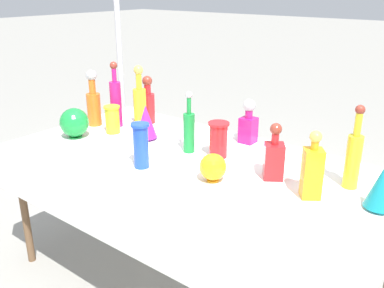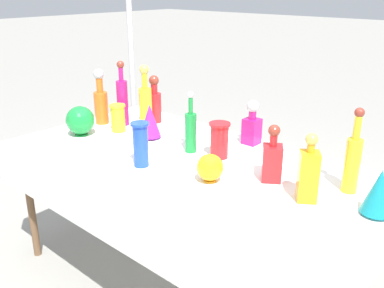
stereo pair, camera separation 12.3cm
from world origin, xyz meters
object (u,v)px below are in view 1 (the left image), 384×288
object	(u,v)px
tall_bottle_5	(148,103)
round_bowl_0	(74,123)
tall_bottle_3	(354,156)
square_decanter_1	(312,170)
cardboard_box_behind_left	(245,180)
tall_bottle_2	(140,104)
square_decanter_2	(248,124)
canopy_pole	(121,75)
tall_bottle_1	(189,130)
slender_vase_1	(141,144)
fluted_vase_0	(146,122)
slender_vase_2	(218,138)
tall_bottle_4	(116,101)
tall_bottle_0	(94,103)
slender_vase_0	(112,118)
fluted_vase_1	(382,187)
round_bowl_1	(213,167)
square_decanter_0	(274,157)

from	to	relation	value
tall_bottle_5	round_bowl_0	world-z (taller)	tall_bottle_5
tall_bottle_3	square_decanter_1	xyz separation A→B (m)	(-0.10, -0.20, -0.02)
square_decanter_1	cardboard_box_behind_left	bearing A→B (deg)	131.17
tall_bottle_2	tall_bottle_3	world-z (taller)	tall_bottle_2
square_decanter_2	canopy_pole	distance (m)	1.46
tall_bottle_1	slender_vase_1	xyz separation A→B (m)	(-0.06, -0.31, -0.00)
square_decanter_1	canopy_pole	distance (m)	2.12
tall_bottle_1	fluted_vase_0	bearing A→B (deg)	179.52
tall_bottle_1	slender_vase_2	size ratio (longest dim) A/B	1.77
tall_bottle_4	square_decanter_2	world-z (taller)	tall_bottle_4
tall_bottle_0	tall_bottle_3	world-z (taller)	tall_bottle_3
slender_vase_0	square_decanter_1	bearing A→B (deg)	-2.13
slender_vase_1	cardboard_box_behind_left	bearing A→B (deg)	98.25
fluted_vase_0	cardboard_box_behind_left	world-z (taller)	fluted_vase_0
tall_bottle_4	round_bowl_0	size ratio (longest dim) A/B	2.32
fluted_vase_1	round_bowl_1	distance (m)	0.71
tall_bottle_0	slender_vase_1	distance (m)	0.77
tall_bottle_4	tall_bottle_3	bearing A→B (deg)	1.76
tall_bottle_1	slender_vase_0	size ratio (longest dim) A/B	1.98
square_decanter_0	slender_vase_1	bearing A→B (deg)	-153.29
square_decanter_2	canopy_pole	size ratio (longest dim) A/B	0.11
square_decanter_1	cardboard_box_behind_left	size ratio (longest dim) A/B	0.70
slender_vase_2	round_bowl_0	size ratio (longest dim) A/B	1.07
fluted_vase_1	tall_bottle_0	bearing A→B (deg)	179.70
tall_bottle_0	round_bowl_1	world-z (taller)	tall_bottle_0
tall_bottle_4	round_bowl_0	world-z (taller)	tall_bottle_4
square_decanter_1	round_bowl_1	size ratio (longest dim) A/B	2.24
tall_bottle_4	round_bowl_1	size ratio (longest dim) A/B	3.09
tall_bottle_0	tall_bottle_4	size ratio (longest dim) A/B	0.87
square_decanter_1	slender_vase_0	bearing A→B (deg)	177.87
square_decanter_1	slender_vase_1	world-z (taller)	square_decanter_1
tall_bottle_2	canopy_pole	world-z (taller)	canopy_pole
slender_vase_2	cardboard_box_behind_left	size ratio (longest dim) A/B	0.44
slender_vase_2	fluted_vase_0	xyz separation A→B (m)	(-0.49, -0.04, 0.00)
slender_vase_0	tall_bottle_3	bearing A→B (deg)	6.21
tall_bottle_2	square_decanter_2	world-z (taller)	tall_bottle_2
square_decanter_2	slender_vase_1	distance (m)	0.67
cardboard_box_behind_left	tall_bottle_0	bearing A→B (deg)	-116.48
tall_bottle_2	round_bowl_1	bearing A→B (deg)	-22.68
tall_bottle_0	slender_vase_0	world-z (taller)	tall_bottle_0
tall_bottle_2	fluted_vase_0	xyz separation A→B (m)	(0.15, -0.11, -0.06)
tall_bottle_3	round_bowl_1	bearing A→B (deg)	-147.53
square_decanter_2	canopy_pole	bearing A→B (deg)	166.35
slender_vase_2	fluted_vase_1	distance (m)	0.83
square_decanter_0	fluted_vase_0	size ratio (longest dim) A/B	1.31
tall_bottle_0	square_decanter_2	size ratio (longest dim) A/B	1.40
tall_bottle_1	slender_vase_1	bearing A→B (deg)	-100.21
tall_bottle_4	cardboard_box_behind_left	bearing A→B (deg)	68.06
tall_bottle_3	tall_bottle_5	distance (m)	1.37
tall_bottle_1	tall_bottle_2	xyz separation A→B (m)	(-0.48, 0.11, 0.04)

